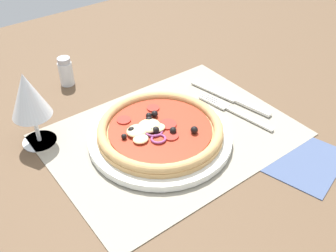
{
  "coord_description": "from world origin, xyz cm",
  "views": [
    {
      "loc": [
        -35.6,
        -45.82,
        48.1
      ],
      "look_at": [
        -0.79,
        0.0,
        2.7
      ],
      "focal_mm": 41.52,
      "sensor_mm": 36.0,
      "label": 1
    }
  ],
  "objects": [
    {
      "name": "fork",
      "position": [
        14.63,
        -1.48,
        0.62
      ],
      "size": [
        4.4,
        18.01,
        0.44
      ],
      "rotation": [
        0.0,
        0.0,
        1.73
      ],
      "color": "silver",
      "rests_on": "placemat"
    },
    {
      "name": "knife",
      "position": [
        17.6,
        2.22,
        0.65
      ],
      "size": [
        5.53,
        19.94,
        0.62
      ],
      "rotation": [
        0.0,
        0.0,
        1.77
      ],
      "color": "silver",
      "rests_on": "placemat"
    },
    {
      "name": "wine_glass",
      "position": [
        -21.03,
        13.71,
        10.38
      ],
      "size": [
        7.2,
        7.2,
        14.9
      ],
      "color": "silver",
      "rests_on": "ground_plane"
    },
    {
      "name": "placemat",
      "position": [
        0.0,
        0.0,
        0.2
      ],
      "size": [
        45.85,
        34.26,
        0.4
      ],
      "primitive_type": "cube",
      "color": "gray",
      "rests_on": "ground_plane"
    },
    {
      "name": "ground_plane",
      "position": [
        0.0,
        0.0,
        -1.2
      ],
      "size": [
        190.0,
        140.0,
        2.4
      ],
      "primitive_type": "cube",
      "color": "brown"
    },
    {
      "name": "pepper_shaker",
      "position": [
        -7.62,
        29.41,
        3.25
      ],
      "size": [
        3.2,
        3.2,
        6.7
      ],
      "color": "silver",
      "rests_on": "ground_plane"
    },
    {
      "name": "pizza",
      "position": [
        -2.72,
        -0.21,
        2.8
      ],
      "size": [
        23.65,
        23.65,
        2.68
      ],
      "color": "tan",
      "rests_on": "plate"
    },
    {
      "name": "napkin",
      "position": [
        14.47,
        -19.63,
        0.18
      ],
      "size": [
        17.35,
        16.34,
        0.36
      ],
      "primitive_type": "cube",
      "rotation": [
        0.0,
        0.0,
        0.27
      ],
      "color": "#425175",
      "rests_on": "ground_plane"
    },
    {
      "name": "plate",
      "position": [
        -2.62,
        -0.26,
        1.05
      ],
      "size": [
        27.14,
        27.14,
        1.3
      ],
      "primitive_type": "cylinder",
      "color": "silver",
      "rests_on": "placemat"
    }
  ]
}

